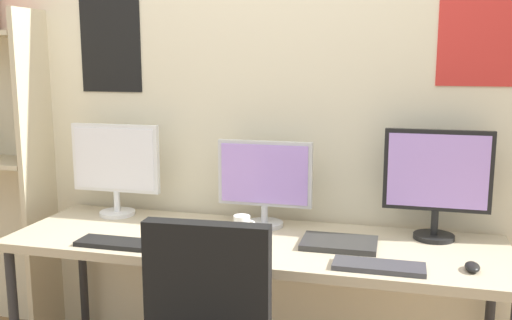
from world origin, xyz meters
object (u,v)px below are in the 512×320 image
object	(u,v)px
monitor_center	(265,180)
laptop_closed	(339,243)
monitor_left	(116,165)
coffee_mug	(242,225)
keyboard_right	(379,266)
keyboard_left	(114,243)
desk	(253,250)
monitor_right	(437,178)
mouse_right_side	(251,246)
mouse_left_side	(472,267)

from	to	relation	value
monitor_center	laptop_closed	bearing A→B (deg)	-28.51
monitor_left	coffee_mug	size ratio (longest dim) A/B	4.42
keyboard_right	keyboard_left	bearing A→B (deg)	180.00
desk	monitor_right	bearing A→B (deg)	15.24
keyboard_left	keyboard_right	xyz separation A→B (m)	(1.12, 0.00, 0.00)
keyboard_right	monitor_center	bearing A→B (deg)	141.70
desk	monitor_right	xyz separation A→B (m)	(0.78, 0.21, 0.33)
mouse_right_side	laptop_closed	bearing A→B (deg)	21.70
monitor_right	keyboard_left	world-z (taller)	monitor_right
keyboard_left	monitor_left	bearing A→B (deg)	116.35
monitor_left	mouse_left_side	distance (m)	1.74
laptop_closed	coffee_mug	size ratio (longest dim) A/B	3.02
keyboard_right	desk	bearing A→B (deg)	157.67
monitor_left	monitor_center	world-z (taller)	monitor_left
monitor_right	coffee_mug	bearing A→B (deg)	-169.15
keyboard_left	mouse_right_side	xyz separation A→B (m)	(0.59, 0.09, 0.01)
desk	keyboard_right	world-z (taller)	keyboard_right
monitor_right	coffee_mug	size ratio (longest dim) A/B	4.62
monitor_center	monitor_left	bearing A→B (deg)	180.00
keyboard_left	mouse_left_side	size ratio (longest dim) A/B	3.35
keyboard_right	laptop_closed	world-z (taller)	laptop_closed
mouse_left_side	mouse_right_side	size ratio (longest dim) A/B	1.00
monitor_right	mouse_left_side	xyz separation A→B (m)	(0.12, -0.37, -0.26)
desk	coffee_mug	bearing A→B (deg)	141.71
desk	mouse_right_side	bearing A→B (deg)	-79.26
desk	laptop_closed	xyz separation A→B (m)	(0.38, 0.00, 0.06)
monitor_center	keyboard_right	distance (m)	0.75
coffee_mug	desk	bearing A→B (deg)	-38.29
mouse_right_side	coffee_mug	distance (m)	0.21
monitor_center	mouse_right_side	world-z (taller)	monitor_center
monitor_center	coffee_mug	world-z (taller)	monitor_center
keyboard_right	coffee_mug	world-z (taller)	coffee_mug
desk	monitor_left	world-z (taller)	monitor_left
keyboard_right	laptop_closed	bearing A→B (deg)	127.19
mouse_right_side	keyboard_right	bearing A→B (deg)	-9.90
mouse_right_side	laptop_closed	distance (m)	0.38
keyboard_left	keyboard_right	size ratio (longest dim) A/B	0.92
desk	mouse_right_side	world-z (taller)	mouse_right_side
monitor_left	keyboard_right	distance (m)	1.43
desk	monitor_center	size ratio (longest dim) A/B	4.84
monitor_center	keyboard_left	world-z (taller)	monitor_center
desk	keyboard_right	size ratio (longest dim) A/B	6.29
mouse_left_side	keyboard_left	bearing A→B (deg)	-177.36
keyboard_left	laptop_closed	world-z (taller)	laptop_closed
monitor_left	keyboard_left	world-z (taller)	monitor_left
monitor_left	keyboard_right	bearing A→B (deg)	-18.28
monitor_right	keyboard_left	xyz separation A→B (m)	(-1.34, -0.44, -0.27)
coffee_mug	keyboard_left	bearing A→B (deg)	-150.48
keyboard_right	laptop_closed	xyz separation A→B (m)	(-0.18, 0.23, 0.00)
keyboard_right	mouse_left_side	bearing A→B (deg)	11.11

